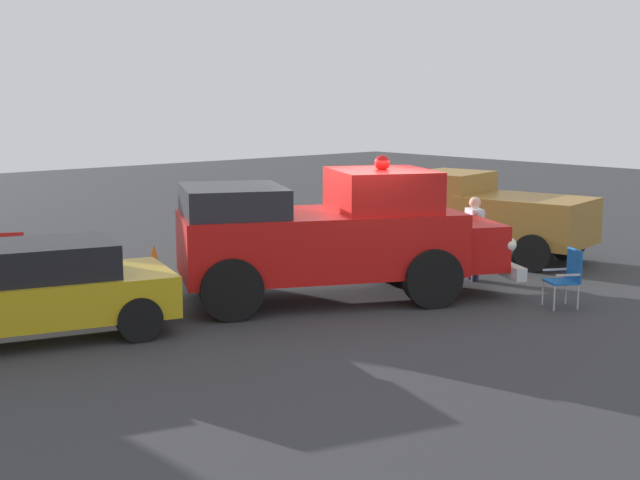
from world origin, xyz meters
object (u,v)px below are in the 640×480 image
(vintage_fire_truck, at_px, (333,234))
(spectator_standing, at_px, (474,232))
(classic_hot_rod, at_px, (27,291))
(parked_pickup, at_px, (484,214))
(traffic_cone, at_px, (154,260))
(lawn_chair_spare, at_px, (568,274))
(lawn_chair_by_car, at_px, (11,256))

(vintage_fire_truck, height_order, spectator_standing, vintage_fire_truck)
(classic_hot_rod, distance_m, spectator_standing, 8.54)
(parked_pickup, xyz_separation_m, traffic_cone, (6.69, -3.20, -0.68))
(parked_pickup, relative_size, spectator_standing, 3.02)
(vintage_fire_truck, distance_m, classic_hot_rod, 5.30)
(parked_pickup, bearing_deg, lawn_chair_spare, 55.66)
(parked_pickup, bearing_deg, classic_hot_rod, -1.56)
(spectator_standing, bearing_deg, classic_hot_rod, -11.80)
(classic_hot_rod, bearing_deg, lawn_chair_by_car, -108.10)
(vintage_fire_truck, relative_size, classic_hot_rod, 1.34)
(spectator_standing, xyz_separation_m, traffic_cone, (4.51, -4.66, -0.66))
(vintage_fire_truck, xyz_separation_m, spectator_standing, (-3.20, 0.63, -0.23))
(parked_pickup, relative_size, traffic_cone, 7.96)
(vintage_fire_truck, bearing_deg, traffic_cone, -71.96)
(lawn_chair_by_car, height_order, lawn_chair_spare, same)
(vintage_fire_truck, relative_size, traffic_cone, 9.91)
(classic_hot_rod, height_order, spectator_standing, spectator_standing)
(vintage_fire_truck, distance_m, spectator_standing, 3.27)
(lawn_chair_spare, distance_m, spectator_standing, 2.54)
(classic_hot_rod, relative_size, spectator_standing, 2.81)
(parked_pickup, relative_size, lawn_chair_spare, 4.96)
(vintage_fire_truck, height_order, classic_hot_rod, vintage_fire_truck)
(classic_hot_rod, relative_size, lawn_chair_by_car, 4.61)
(parked_pickup, bearing_deg, traffic_cone, -25.57)
(vintage_fire_truck, height_order, traffic_cone, vintage_fire_truck)
(traffic_cone, bearing_deg, parked_pickup, 154.43)
(parked_pickup, distance_m, spectator_standing, 2.62)
(classic_hot_rod, relative_size, parked_pickup, 0.93)
(classic_hot_rod, xyz_separation_m, spectator_standing, (-8.36, 1.75, 0.22))
(spectator_standing, bearing_deg, traffic_cone, -45.92)
(lawn_chair_spare, bearing_deg, classic_hot_rod, -28.21)
(spectator_standing, bearing_deg, lawn_chair_by_car, -38.00)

